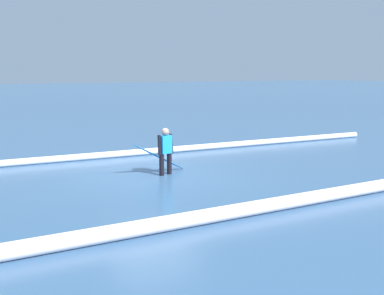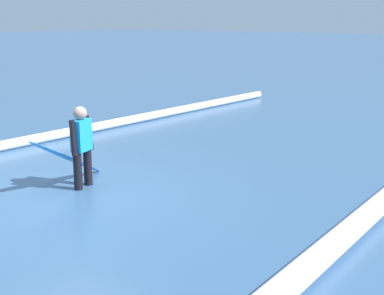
{
  "view_description": "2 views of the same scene",
  "coord_description": "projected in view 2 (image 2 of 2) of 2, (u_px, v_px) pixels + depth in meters",
  "views": [
    {
      "loc": [
        5.01,
        12.32,
        2.97
      ],
      "look_at": [
        -0.33,
        1.8,
        1.05
      ],
      "focal_mm": 44.82,
      "sensor_mm": 36.0,
      "label": 1
    },
    {
      "loc": [
        5.11,
        6.75,
        2.71
      ],
      "look_at": [
        -0.88,
        1.94,
        0.87
      ],
      "focal_mm": 50.3,
      "sensor_mm": 36.0,
      "label": 2
    }
  ],
  "objects": [
    {
      "name": "surfer",
      "position": [
        82.0,
        143.0,
        8.71
      ],
      "size": [
        0.51,
        0.29,
        1.35
      ],
      "rotation": [
        0.0,
        0.0,
        3.4
      ],
      "color": "black",
      "rests_on": "ground_plane"
    },
    {
      "name": "surfboard",
      "position": [
        67.0,
        158.0,
        8.9
      ],
      "size": [
        1.83,
        0.72,
        0.97
      ],
      "color": "#268CE5",
      "rests_on": "ground_plane"
    },
    {
      "name": "ground_plane",
      "position": [
        64.0,
        192.0,
        8.62
      ],
      "size": [
        189.6,
        189.6,
        0.0
      ],
      "primitive_type": "plane",
      "color": "#34577C"
    }
  ]
}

